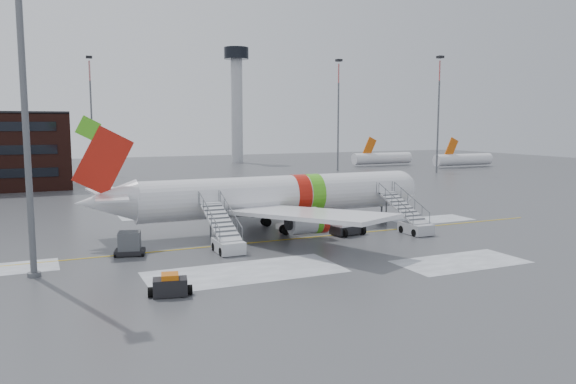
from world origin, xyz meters
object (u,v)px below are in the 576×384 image
uld_container (130,244)px  baggage_tractor (170,286)px  pushback_tug (346,226)px  light_mast_near (22,69)px  airstair_aft (225,238)px  airstair_fwd (411,222)px  airliner (271,196)px

uld_container → baggage_tractor: uld_container is taller
pushback_tug → light_mast_near: light_mast_near is taller
airstair_aft → light_mast_near: size_ratio=0.28×
airstair_fwd → baggage_tractor: 27.68m
uld_container → light_mast_near: (-7.02, -3.79, 13.22)m
airstair_fwd → light_mast_near: light_mast_near is taller
airstair_fwd → uld_container: size_ratio=2.89×
airstair_fwd → uld_container: 26.31m
uld_container → light_mast_near: bearing=-151.6°
airstair_fwd → pushback_tug: (-6.29, 1.60, -0.26)m
airstair_aft → airstair_fwd: bearing=0.0°
airstair_aft → light_mast_near: light_mast_near is taller
uld_container → baggage_tractor: (0.59, -11.97, -0.30)m
pushback_tug → light_mast_near: bearing=-172.1°
pushback_tug → uld_container: 19.97m
airliner → baggage_tractor: bearing=-129.1°
airliner → uld_container: size_ratio=13.13×
baggage_tractor → airstair_fwd: bearing=21.9°
airstair_fwd → uld_container: bearing=176.4°
uld_container → airliner: bearing=18.9°
airstair_fwd → pushback_tug: 6.50m
airstair_aft → pushback_tug: bearing=7.3°
airstair_aft → airliner: bearing=43.8°
baggage_tractor → light_mast_near: light_mast_near is taller
baggage_tractor → light_mast_near: bearing=132.9°
uld_container → airstair_aft: bearing=-12.3°
airstair_fwd → airliner: bearing=151.3°
airliner → light_mast_near: 25.39m
airliner → pushback_tug: (5.67, -4.94, -2.62)m
pushback_tug → uld_container: size_ratio=1.29×
light_mast_near → airstair_aft: bearing=8.5°
airstair_fwd → baggage_tractor: airstair_fwd is taller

